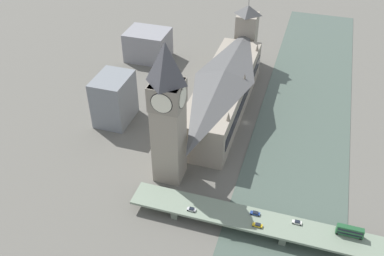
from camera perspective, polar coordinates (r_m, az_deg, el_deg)
name	(u,v)px	position (r m, az deg, el deg)	size (l,w,h in m)	color
ground_plane	(245,122)	(254.73, 7.13, 0.74)	(600.00, 600.00, 0.00)	#605E56
river_water	(301,132)	(252.83, 14.39, -0.56)	(53.35, 360.00, 0.30)	#47564C
parliament_hall	(224,91)	(255.71, 4.27, 4.93)	(26.02, 105.46, 28.37)	gray
clock_tower	(168,112)	(193.85, -3.24, 2.18)	(14.78, 14.78, 73.64)	gray
victoria_tower	(246,35)	(307.34, 7.24, 12.16)	(14.04, 14.04, 47.28)	gray
road_bridge	(285,228)	(192.58, 12.27, -12.94)	(138.70, 13.57, 5.99)	#5D6A59
double_decker_bus_mid	(350,231)	(194.02, 20.31, -12.75)	(11.13, 2.52, 4.85)	#235B33
car_northbound_lead	(191,209)	(193.02, -0.07, -10.78)	(3.95, 1.77, 1.38)	silver
car_northbound_tail	(297,222)	(193.53, 13.82, -12.10)	(4.09, 1.75, 1.34)	silver
car_southbound_lead	(257,225)	(189.16, 8.73, -12.68)	(4.34, 1.75, 1.49)	gold
car_southbound_mid	(255,213)	(193.51, 8.42, -11.17)	(4.29, 1.77, 1.39)	navy
city_block_west	(148,45)	(318.41, -5.88, 10.98)	(29.91, 24.51, 21.17)	gray
city_block_center	(114,99)	(251.61, -10.34, 3.82)	(18.78, 24.77, 28.42)	slate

